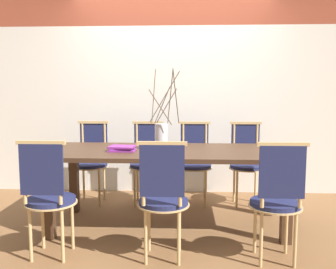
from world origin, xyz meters
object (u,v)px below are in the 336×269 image
at_px(vase_centerpiece, 161,135).
at_px(book_stack, 122,148).
at_px(dining_table, 168,160).
at_px(chair_far_center, 194,160).
at_px(chair_near_center, 277,198).

distance_m(vase_centerpiece, book_stack, 0.40).
height_order(dining_table, chair_far_center, chair_far_center).
height_order(chair_near_center, book_stack, chair_near_center).
height_order(dining_table, book_stack, book_stack).
xyz_separation_m(chair_near_center, chair_far_center, (-0.60, 1.52, 0.00)).
bearing_deg(chair_far_center, vase_centerpiece, 66.14).
xyz_separation_m(vase_centerpiece, book_stack, (-0.37, -0.09, -0.12)).
height_order(vase_centerpiece, book_stack, vase_centerpiece).
height_order(chair_far_center, vase_centerpiece, vase_centerpiece).
relative_size(vase_centerpiece, book_stack, 2.99).
bearing_deg(vase_centerpiece, book_stack, -167.08).
distance_m(chair_near_center, vase_centerpiece, 1.26).
distance_m(dining_table, chair_near_center, 1.16).
bearing_deg(dining_table, chair_far_center, 70.32).
height_order(dining_table, chair_near_center, chair_near_center).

